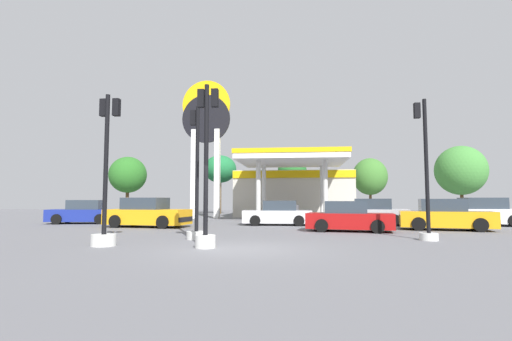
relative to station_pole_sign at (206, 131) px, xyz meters
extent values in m
plane|color=slate|center=(5.59, -18.41, -6.95)|extent=(90.00, 90.00, 0.00)
cube|color=beige|center=(6.89, 4.77, -5.00)|extent=(10.05, 5.86, 3.91)
cube|color=#EAB70C|center=(6.89, 1.79, -3.39)|extent=(10.05, 0.12, 0.60)
cube|color=white|center=(6.89, -2.03, -2.67)|extent=(7.44, 7.13, 0.35)
cube|color=#EAB70C|center=(6.89, -2.03, -2.35)|extent=(7.54, 7.23, 0.30)
cylinder|color=silver|center=(4.66, -3.99, -4.90)|extent=(0.32, 0.32, 4.11)
cylinder|color=silver|center=(9.13, -3.99, -4.90)|extent=(0.32, 0.32, 4.11)
cylinder|color=silver|center=(4.66, -0.06, -4.90)|extent=(0.32, 0.32, 4.11)
cylinder|color=silver|center=(9.13, -0.06, -4.90)|extent=(0.32, 0.32, 4.11)
cube|color=#4C4C51|center=(6.89, -2.03, -6.40)|extent=(0.90, 0.60, 1.10)
cube|color=white|center=(-0.94, -0.01, -3.41)|extent=(0.40, 0.56, 7.08)
cube|color=white|center=(0.94, -0.01, -3.41)|extent=(0.40, 0.56, 7.08)
cylinder|color=black|center=(0.00, -0.01, 1.00)|extent=(3.89, 0.22, 3.89)
cylinder|color=#F2B20C|center=(0.00, 0.01, 2.17)|extent=(3.89, 0.22, 3.89)
cube|color=white|center=(0.00, 0.05, 1.58)|extent=(3.58, 0.08, 0.70)
cylinder|color=black|center=(15.90, -9.51, -6.64)|extent=(0.67, 0.34, 0.64)
cylinder|color=black|center=(15.57, -11.19, -6.64)|extent=(0.67, 0.34, 0.64)
cylinder|color=black|center=(13.35, -9.01, -6.64)|extent=(0.67, 0.34, 0.64)
cylinder|color=black|center=(13.02, -10.69, -6.64)|extent=(0.67, 0.34, 0.64)
cube|color=orange|center=(14.46, -10.10, -6.43)|extent=(4.44, 2.52, 0.76)
cube|color=#2D3842|center=(14.32, -10.07, -5.77)|extent=(2.25, 1.91, 0.64)
cube|color=black|center=(16.48, -10.49, -6.54)|extent=(0.44, 1.66, 0.24)
cylinder|color=black|center=(4.95, -8.25, -6.65)|extent=(0.61, 0.23, 0.60)
cylinder|color=black|center=(4.89, -6.64, -6.65)|extent=(0.61, 0.23, 0.60)
cylinder|color=black|center=(7.39, -8.16, -6.65)|extent=(0.61, 0.23, 0.60)
cylinder|color=black|center=(7.33, -6.55, -6.65)|extent=(0.61, 0.23, 0.60)
cube|color=silver|center=(6.14, -7.40, -6.46)|extent=(3.99, 1.79, 0.71)
cube|color=#2D3842|center=(6.28, -7.40, -5.84)|extent=(1.92, 1.53, 0.60)
cube|color=black|center=(4.21, -7.47, -6.56)|extent=(0.17, 1.57, 0.22)
cylinder|color=black|center=(0.79, -9.10, -6.62)|extent=(0.69, 0.31, 0.67)
cylinder|color=black|center=(0.57, -10.88, -6.62)|extent=(0.69, 0.31, 0.67)
cylinder|color=black|center=(-1.91, -8.77, -6.62)|extent=(0.69, 0.31, 0.67)
cylinder|color=black|center=(-2.13, -10.55, -6.62)|extent=(0.69, 0.31, 0.67)
cube|color=orange|center=(-0.67, -9.82, -6.40)|extent=(4.57, 2.36, 0.79)
cube|color=#2D3842|center=(-0.82, -9.81, -5.71)|extent=(2.27, 1.87, 0.67)
cube|color=black|center=(1.46, -10.09, -6.52)|extent=(0.34, 1.75, 0.25)
cylinder|color=black|center=(11.07, -10.89, -6.66)|extent=(0.62, 0.30, 0.59)
cylinder|color=black|center=(10.81, -12.47, -6.66)|extent=(0.62, 0.30, 0.59)
cylinder|color=black|center=(8.69, -10.50, -6.66)|extent=(0.62, 0.30, 0.59)
cylinder|color=black|center=(8.43, -12.07, -6.66)|extent=(0.62, 0.30, 0.59)
cube|color=#A51111|center=(9.75, -11.48, -6.46)|extent=(4.11, 2.25, 0.70)
cube|color=#2D3842|center=(9.61, -11.46, -5.85)|extent=(2.07, 1.73, 0.59)
cube|color=black|center=(11.63, -11.79, -6.57)|extent=(0.36, 1.55, 0.22)
cylinder|color=black|center=(-6.93, -8.32, -6.65)|extent=(0.64, 0.33, 0.61)
cylinder|color=black|center=(-7.25, -6.70, -6.65)|extent=(0.64, 0.33, 0.61)
cylinder|color=black|center=(-4.48, -7.83, -6.65)|extent=(0.64, 0.33, 0.61)
cylinder|color=black|center=(-4.80, -6.21, -6.65)|extent=(0.64, 0.33, 0.61)
cube|color=navy|center=(-5.86, -7.26, -6.45)|extent=(4.28, 2.44, 0.73)
cube|color=#2D3842|center=(-5.72, -7.24, -5.81)|extent=(2.17, 1.84, 0.61)
cube|color=black|center=(-7.80, -7.65, -6.55)|extent=(0.42, 1.59, 0.23)
cylinder|color=black|center=(16.15, -7.51, -6.62)|extent=(0.67, 0.24, 0.67)
cylinder|color=black|center=(16.18, -5.71, -6.62)|extent=(0.67, 0.24, 0.67)
cylinder|color=black|center=(18.90, -5.76, -6.62)|extent=(0.67, 0.24, 0.67)
cube|color=silver|center=(17.52, -6.63, -6.40)|extent=(4.43, 1.92, 0.80)
cube|color=#2D3842|center=(17.68, -6.63, -5.71)|extent=(2.12, 1.67, 0.67)
cube|color=black|center=(15.37, -6.59, -6.51)|extent=(0.16, 1.75, 0.25)
cylinder|color=black|center=(10.09, -7.21, -6.63)|extent=(0.67, 0.32, 0.65)
cylinder|color=black|center=(10.36, -5.49, -6.63)|extent=(0.67, 0.32, 0.65)
cylinder|color=black|center=(12.68, -7.61, -6.63)|extent=(0.67, 0.32, 0.65)
cylinder|color=black|center=(12.96, -5.90, -6.63)|extent=(0.67, 0.32, 0.65)
cube|color=#B2B2BA|center=(11.52, -6.55, -6.42)|extent=(4.47, 2.42, 0.77)
cube|color=#2D3842|center=(11.67, -6.58, -5.75)|extent=(2.24, 1.87, 0.65)
cube|color=black|center=(9.47, -6.23, -6.53)|extent=(0.38, 1.69, 0.24)
cylinder|color=silver|center=(4.62, -18.26, -6.76)|extent=(0.62, 0.62, 0.39)
cylinder|color=black|center=(4.62, -18.26, -4.24)|extent=(0.14, 0.14, 4.64)
cube|color=black|center=(4.40, -18.10, -2.31)|extent=(0.21, 0.20, 0.57)
sphere|color=red|center=(4.40, -17.97, -2.13)|extent=(0.15, 0.15, 0.15)
sphere|color=#D89E0C|center=(4.40, -17.97, -2.31)|extent=(0.15, 0.15, 0.15)
sphere|color=green|center=(4.40, -17.97, -2.49)|extent=(0.15, 0.15, 0.15)
cube|color=black|center=(4.84, -18.10, -2.31)|extent=(0.21, 0.20, 0.57)
sphere|color=red|center=(4.84, -17.97, -2.13)|extent=(0.15, 0.15, 0.15)
sphere|color=#D89E0C|center=(4.84, -17.97, -2.31)|extent=(0.15, 0.15, 0.15)
sphere|color=green|center=(4.84, -17.97, -2.49)|extent=(0.15, 0.15, 0.15)
cylinder|color=silver|center=(3.66, -15.80, -6.81)|extent=(0.73, 0.73, 0.29)
cylinder|color=black|center=(3.66, -15.80, -4.33)|extent=(0.14, 0.14, 4.67)
cube|color=black|center=(3.44, -15.64, -2.38)|extent=(0.21, 0.20, 0.57)
sphere|color=red|center=(3.44, -15.52, -2.20)|extent=(0.15, 0.15, 0.15)
sphere|color=#D89E0C|center=(3.44, -15.52, -2.38)|extent=(0.15, 0.15, 0.15)
sphere|color=green|center=(3.44, -15.52, -2.56)|extent=(0.15, 0.15, 0.15)
cylinder|color=silver|center=(12.05, -15.21, -6.82)|extent=(0.64, 0.64, 0.27)
cylinder|color=black|center=(12.05, -15.21, -4.24)|extent=(0.14, 0.14, 4.89)
cube|color=black|center=(11.83, -15.05, -2.18)|extent=(0.21, 0.20, 0.57)
sphere|color=red|center=(11.83, -14.93, -2.00)|extent=(0.15, 0.15, 0.15)
sphere|color=#D89E0C|center=(11.83, -14.93, -2.18)|extent=(0.15, 0.15, 0.15)
sphere|color=green|center=(11.83, -14.93, -2.36)|extent=(0.15, 0.15, 0.15)
cylinder|color=silver|center=(1.31, -18.14, -6.77)|extent=(0.76, 0.76, 0.37)
cylinder|color=black|center=(1.31, -18.14, -4.34)|extent=(0.14, 0.14, 4.49)
cube|color=black|center=(1.09, -17.98, -2.48)|extent=(0.21, 0.20, 0.57)
sphere|color=red|center=(1.09, -17.85, -2.30)|extent=(0.15, 0.15, 0.15)
sphere|color=#D89E0C|center=(1.09, -17.85, -2.48)|extent=(0.15, 0.15, 0.15)
sphere|color=green|center=(1.09, -17.85, -2.66)|extent=(0.15, 0.15, 0.15)
cube|color=black|center=(1.53, -17.98, -2.48)|extent=(0.21, 0.20, 0.57)
sphere|color=red|center=(1.53, -17.85, -2.30)|extent=(0.15, 0.15, 0.15)
sphere|color=#D89E0C|center=(1.53, -17.85, -2.48)|extent=(0.15, 0.15, 0.15)
sphere|color=green|center=(1.53, -17.85, -2.66)|extent=(0.15, 0.15, 0.15)
cylinder|color=brown|center=(-10.83, 9.27, -5.62)|extent=(0.34, 0.34, 2.66)
ellipsoid|color=#2A6A23|center=(-10.83, 9.27, -2.82)|extent=(3.94, 3.94, 3.84)
cylinder|color=brown|center=(-1.01, 10.24, -5.23)|extent=(0.30, 0.30, 3.44)
ellipsoid|color=#1E6E3A|center=(-1.01, 10.24, -2.22)|extent=(3.46, 3.46, 2.93)
cylinder|color=brown|center=(6.62, 10.87, -5.20)|extent=(0.33, 0.33, 3.51)
ellipsoid|color=#25692C|center=(6.62, 10.87, -2.32)|extent=(3.02, 3.02, 2.77)
cylinder|color=brown|center=(14.36, 9.47, -5.70)|extent=(0.26, 0.26, 2.50)
ellipsoid|color=#3E782F|center=(14.36, 9.47, -3.17)|extent=(3.41, 3.41, 3.66)
cylinder|color=brown|center=(22.74, 8.93, -5.70)|extent=(0.31, 0.31, 2.52)
ellipsoid|color=#438A3A|center=(22.74, 8.93, -2.67)|extent=(4.70, 4.70, 4.71)
camera|label=1|loc=(7.51, -29.73, -5.51)|focal=26.96mm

